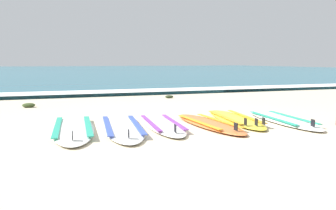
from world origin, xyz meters
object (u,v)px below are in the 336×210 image
(surfboard_4, at_px, (235,119))
(surfboard_1, at_px, (122,127))
(surfboard_2, at_px, (162,124))
(surfboard_0, at_px, (73,128))
(surfboard_3, at_px, (209,123))
(surfboard_5, at_px, (282,120))

(surfboard_4, bearing_deg, surfboard_1, -176.98)
(surfboard_1, xyz_separation_m, surfboard_2, (0.67, 0.01, 0.00))
(surfboard_1, relative_size, surfboard_2, 1.15)
(surfboard_0, xyz_separation_m, surfboard_2, (1.41, -0.14, 0.00))
(surfboard_2, height_order, surfboard_3, same)
(surfboard_2, xyz_separation_m, surfboard_4, (1.42, 0.10, 0.00))
(surfboard_1, distance_m, surfboard_3, 1.45)
(surfboard_1, bearing_deg, surfboard_4, 3.02)
(surfboard_0, bearing_deg, surfboard_3, -8.08)
(surfboard_3, xyz_separation_m, surfboard_5, (1.40, -0.09, -0.00))
(surfboard_0, relative_size, surfboard_2, 1.17)
(surfboard_0, distance_m, surfboard_5, 3.60)
(surfboard_0, distance_m, surfboard_1, 0.75)
(surfboard_1, bearing_deg, surfboard_3, -6.34)
(surfboard_2, bearing_deg, surfboard_4, 3.88)
(surfboard_1, relative_size, surfboard_4, 1.12)
(surfboard_3, bearing_deg, surfboard_0, 171.92)
(surfboard_4, bearing_deg, surfboard_5, -25.93)
(surfboard_4, relative_size, surfboard_5, 1.01)
(surfboard_5, bearing_deg, surfboard_1, 174.93)
(surfboard_1, bearing_deg, surfboard_2, 1.20)
(surfboard_5, bearing_deg, surfboard_4, 154.07)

